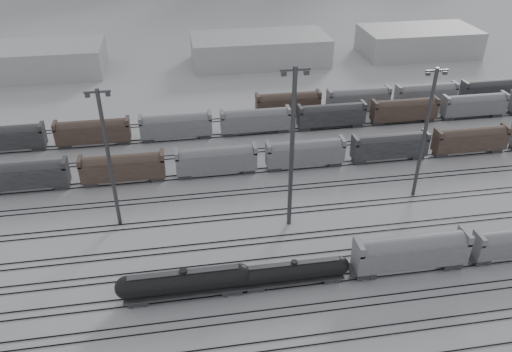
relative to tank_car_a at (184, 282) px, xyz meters
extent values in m
plane|color=#ADAEB2|center=(16.23, -1.00, -2.57)|extent=(900.00, 900.00, 0.00)
cube|color=black|center=(16.23, -10.72, -2.49)|extent=(220.00, 0.07, 0.16)
cube|color=black|center=(16.23, -9.28, -2.49)|extent=(220.00, 0.07, 0.16)
cube|color=black|center=(16.23, -5.72, -2.49)|extent=(220.00, 0.07, 0.16)
cube|color=black|center=(16.23, -4.28, -2.49)|extent=(220.00, 0.07, 0.16)
cube|color=black|center=(16.23, -0.72, -2.49)|extent=(220.00, 0.07, 0.16)
cube|color=black|center=(16.23, 0.72, -2.49)|extent=(220.00, 0.07, 0.16)
cube|color=black|center=(16.23, 4.28, -2.49)|extent=(220.00, 0.07, 0.16)
cube|color=black|center=(16.23, 5.72, -2.49)|extent=(220.00, 0.07, 0.16)
cube|color=black|center=(16.23, 9.28, -2.49)|extent=(220.00, 0.07, 0.16)
cube|color=black|center=(16.23, 10.72, -2.49)|extent=(220.00, 0.07, 0.16)
cube|color=black|center=(16.23, 16.28, -2.49)|extent=(220.00, 0.07, 0.16)
cube|color=black|center=(16.23, 17.72, -2.49)|extent=(220.00, 0.07, 0.16)
cube|color=black|center=(16.23, 23.28, -2.49)|extent=(220.00, 0.07, 0.16)
cube|color=black|center=(16.23, 24.72, -2.49)|extent=(220.00, 0.07, 0.16)
cube|color=black|center=(16.23, 30.28, -2.49)|extent=(220.00, 0.07, 0.16)
cube|color=black|center=(16.23, 31.72, -2.49)|extent=(220.00, 0.07, 0.16)
cube|color=black|center=(16.23, 38.28, -2.49)|extent=(220.00, 0.07, 0.16)
cube|color=black|center=(16.23, 39.72, -2.49)|extent=(220.00, 0.07, 0.16)
cube|color=black|center=(16.23, 46.28, -2.49)|extent=(220.00, 0.07, 0.16)
cube|color=black|center=(16.23, 47.72, -2.49)|extent=(220.00, 0.07, 0.16)
cube|color=black|center=(16.23, 54.28, -2.49)|extent=(220.00, 0.07, 0.16)
cube|color=black|center=(16.23, 55.72, -2.49)|extent=(220.00, 0.07, 0.16)
cube|color=black|center=(-6.20, 0.00, -2.00)|extent=(2.69, 2.17, 0.72)
cube|color=black|center=(6.20, 0.00, -2.00)|extent=(2.69, 2.17, 0.72)
cube|color=black|center=(0.00, 0.00, -1.49)|extent=(16.01, 2.79, 0.26)
cylinder|color=black|center=(0.00, 0.00, 0.17)|extent=(14.98, 3.00, 3.00)
sphere|color=black|center=(-7.49, 0.00, 0.17)|extent=(3.00, 3.00, 3.00)
sphere|color=black|center=(7.49, 0.00, 0.17)|extent=(3.00, 3.00, 3.00)
cylinder|color=black|center=(0.00, 0.00, 1.82)|extent=(1.03, 1.03, 0.52)
cube|color=black|center=(0.00, 0.00, 1.72)|extent=(14.46, 0.93, 0.06)
cube|color=black|center=(9.47, 0.00, -2.08)|extent=(2.33, 1.88, 0.63)
cube|color=black|center=(20.23, 0.00, -2.08)|extent=(2.33, 1.88, 0.63)
cube|color=black|center=(14.85, 0.00, -1.63)|extent=(13.90, 2.42, 0.22)
cylinder|color=black|center=(14.85, 0.00, -0.19)|extent=(13.00, 2.60, 2.60)
sphere|color=black|center=(8.35, 0.00, -0.19)|extent=(2.60, 2.60, 2.60)
sphere|color=black|center=(21.35, 0.00, -0.19)|extent=(2.60, 2.60, 2.60)
cylinder|color=black|center=(14.85, 0.00, 1.24)|extent=(0.90, 0.90, 0.45)
cube|color=black|center=(14.85, 0.00, 1.15)|extent=(12.56, 0.81, 0.05)
cube|color=black|center=(25.09, 0.00, -1.97)|extent=(2.82, 2.28, 0.76)
cube|color=black|center=(38.10, 0.00, -1.97)|extent=(2.82, 2.28, 0.76)
cube|color=slate|center=(31.60, 0.00, 0.57)|extent=(16.26, 3.25, 3.47)
cylinder|color=slate|center=(31.60, 0.00, 1.87)|extent=(14.74, 3.14, 3.14)
cube|color=slate|center=(23.79, 0.00, 2.74)|extent=(0.76, 3.25, 1.52)
cube|color=slate|center=(39.40, 0.00, 2.74)|extent=(0.76, 3.25, 1.52)
cone|color=black|center=(31.60, 0.00, -1.54)|extent=(2.60, 2.60, 0.98)
cube|color=black|center=(42.83, 0.00, -2.07)|extent=(2.38, 1.93, 0.64)
cube|color=slate|center=(41.73, 0.00, 1.92)|extent=(0.64, 2.75, 1.28)
cylinder|color=#3B3B3E|center=(-9.80, 18.18, 9.02)|extent=(0.59, 0.59, 23.17)
cube|color=#3B3B3E|center=(-9.80, 18.18, 20.14)|extent=(3.71, 0.28, 0.28)
cube|color=#3B3B3E|center=(-11.19, 18.18, 19.68)|extent=(0.65, 0.46, 0.46)
cube|color=#3B3B3E|center=(-8.41, 18.18, 19.68)|extent=(0.65, 0.46, 0.46)
cylinder|color=#3B3B3E|center=(17.27, 13.69, 10.66)|extent=(0.68, 0.68, 26.46)
cube|color=#3B3B3E|center=(17.27, 13.69, 23.36)|extent=(4.23, 0.32, 0.32)
cube|color=#3B3B3E|center=(15.69, 13.69, 22.83)|extent=(0.74, 0.53, 0.53)
cube|color=#3B3B3E|center=(18.86, 13.69, 22.83)|extent=(0.74, 0.53, 0.53)
cylinder|color=#3B3B3E|center=(40.84, 18.44, 9.07)|extent=(0.60, 0.60, 23.27)
cube|color=#3B3B3E|center=(40.84, 18.44, 20.24)|extent=(3.72, 0.28, 0.28)
cube|color=#3B3B3E|center=(39.45, 18.44, 19.77)|extent=(0.65, 0.47, 0.47)
cube|color=#3B3B3E|center=(42.24, 18.44, 19.77)|extent=(0.65, 0.47, 0.47)
cube|color=black|center=(-26.77, 31.00, 0.23)|extent=(15.00, 3.00, 5.60)
cube|color=#4F3C32|center=(-9.77, 31.00, 0.23)|extent=(15.00, 3.00, 5.60)
cube|color=slate|center=(7.23, 31.00, 0.23)|extent=(15.00, 3.00, 5.60)
cube|color=slate|center=(24.23, 31.00, 0.23)|extent=(15.00, 3.00, 5.60)
cube|color=black|center=(41.23, 31.00, 0.23)|extent=(15.00, 3.00, 5.60)
cube|color=#4F3C32|center=(58.23, 31.00, 0.23)|extent=(15.00, 3.00, 5.60)
cube|color=black|center=(-33.77, 47.00, 0.23)|extent=(15.00, 3.00, 5.60)
cube|color=#4F3C32|center=(-16.77, 47.00, 0.23)|extent=(15.00, 3.00, 5.60)
cube|color=slate|center=(0.23, 47.00, 0.23)|extent=(15.00, 3.00, 5.60)
cube|color=slate|center=(17.23, 47.00, 0.23)|extent=(15.00, 3.00, 5.60)
cube|color=black|center=(34.23, 47.00, 0.23)|extent=(15.00, 3.00, 5.60)
cube|color=#4F3C32|center=(51.23, 47.00, 0.23)|extent=(15.00, 3.00, 5.60)
cube|color=slate|center=(68.23, 47.00, 0.23)|extent=(15.00, 3.00, 5.60)
cube|color=#4F3C32|center=(26.23, 55.00, 0.23)|extent=(15.00, 3.00, 5.60)
cube|color=slate|center=(43.23, 55.00, 0.23)|extent=(15.00, 3.00, 5.60)
cube|color=slate|center=(60.23, 55.00, 0.23)|extent=(15.00, 3.00, 5.60)
cube|color=black|center=(77.23, 55.00, 0.23)|extent=(15.00, 3.00, 5.60)
cube|color=#AAAAAD|center=(-43.77, 94.00, 1.43)|extent=(50.00, 18.00, 8.00)
cube|color=#AAAAAD|center=(26.23, 94.00, 1.43)|extent=(40.00, 18.00, 8.00)
cube|color=#AAAAAD|center=(76.23, 94.00, 1.43)|extent=(35.00, 18.00, 8.00)
camera|label=1|loc=(1.39, -49.81, 46.16)|focal=35.00mm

